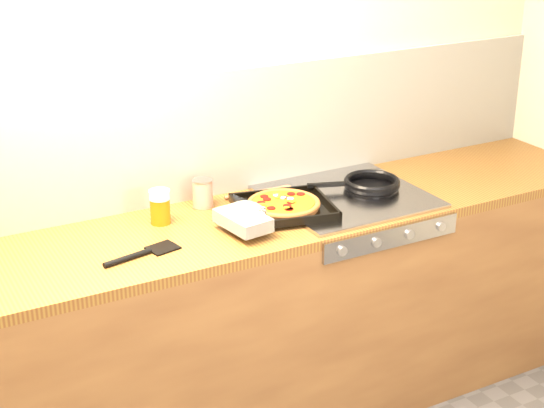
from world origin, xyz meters
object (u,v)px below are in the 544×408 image
pizza_on_tray (272,208)px  tomato_can (203,193)px  frying_pan (370,184)px  juice_glass (160,207)px

pizza_on_tray → tomato_can: size_ratio=4.40×
frying_pan → tomato_can: bearing=164.5°
tomato_can → juice_glass: (-0.20, -0.07, 0.01)m
frying_pan → pizza_on_tray: bearing=-174.8°
pizza_on_tray → tomato_can: 0.29m
pizza_on_tray → frying_pan: (0.48, 0.04, -0.00)m
pizza_on_tray → tomato_can: bearing=128.7°
pizza_on_tray → juice_glass: 0.42m
frying_pan → tomato_can: size_ratio=3.52×
pizza_on_tray → juice_glass: size_ratio=3.85×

